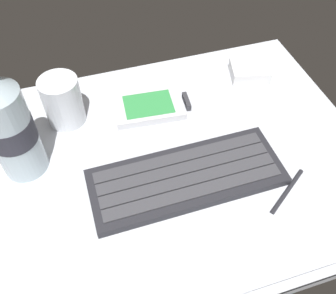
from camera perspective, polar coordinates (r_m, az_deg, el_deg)
ground_plane at (r=59.53cm, az=0.07°, el=-2.61°), size 64.00×48.00×2.80cm
keyboard at (r=55.92cm, az=2.85°, el=-4.59°), size 29.07×11.19×1.70cm
handheld_device at (r=65.86cm, az=-2.44°, el=6.23°), size 13.23×8.58×1.50cm
juice_cup at (r=64.26cm, az=-15.75°, el=6.56°), size 6.40×6.40×8.50cm
water_bottle at (r=55.67cm, az=-23.21°, el=2.93°), size 6.73×6.73×20.80cm
charger_block at (r=73.92cm, az=12.36°, el=11.24°), size 8.15×7.13×2.40cm
stylus_pen at (r=57.83cm, az=17.82°, el=-6.29°), size 8.25×5.93×0.70cm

